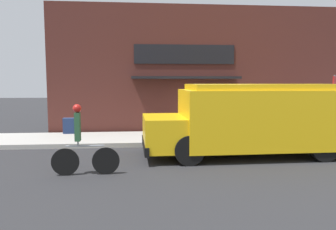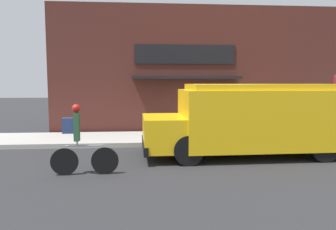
{
  "view_description": "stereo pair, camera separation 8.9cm",
  "coord_description": "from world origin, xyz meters",
  "px_view_note": "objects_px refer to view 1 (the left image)",
  "views": [
    {
      "loc": [
        -2.68,
        -10.8,
        2.19
      ],
      "look_at": [
        -1.71,
        -0.2,
        1.1
      ],
      "focal_mm": 35.0,
      "sensor_mm": 36.0,
      "label": 1
    },
    {
      "loc": [
        -2.59,
        -10.81,
        2.19
      ],
      "look_at": [
        -1.71,
        -0.2,
        1.1
      ],
      "focal_mm": 35.0,
      "sensor_mm": 36.0,
      "label": 2
    }
  ],
  "objects_px": {
    "cyclist": "(80,141)",
    "trash_bin": "(234,123)",
    "school_bus": "(255,118)",
    "stop_sign_post": "(334,95)"
  },
  "relations": [
    {
      "from": "cyclist",
      "to": "trash_bin",
      "type": "bearing_deg",
      "value": 39.76
    },
    {
      "from": "school_bus",
      "to": "trash_bin",
      "type": "height_order",
      "value": "school_bus"
    },
    {
      "from": "cyclist",
      "to": "school_bus",
      "type": "bearing_deg",
      "value": 17.69
    },
    {
      "from": "school_bus",
      "to": "stop_sign_post",
      "type": "height_order",
      "value": "stop_sign_post"
    },
    {
      "from": "cyclist",
      "to": "trash_bin",
      "type": "xyz_separation_m",
      "value": [
        4.95,
        4.28,
        -0.17
      ]
    },
    {
      "from": "school_bus",
      "to": "stop_sign_post",
      "type": "xyz_separation_m",
      "value": [
        3.75,
        2.13,
        0.56
      ]
    },
    {
      "from": "school_bus",
      "to": "cyclist",
      "type": "xyz_separation_m",
      "value": [
        -4.8,
        -1.63,
        -0.32
      ]
    },
    {
      "from": "school_bus",
      "to": "cyclist",
      "type": "distance_m",
      "value": 5.08
    },
    {
      "from": "cyclist",
      "to": "trash_bin",
      "type": "relative_size",
      "value": 1.76
    },
    {
      "from": "cyclist",
      "to": "stop_sign_post",
      "type": "relative_size",
      "value": 0.74
    }
  ]
}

